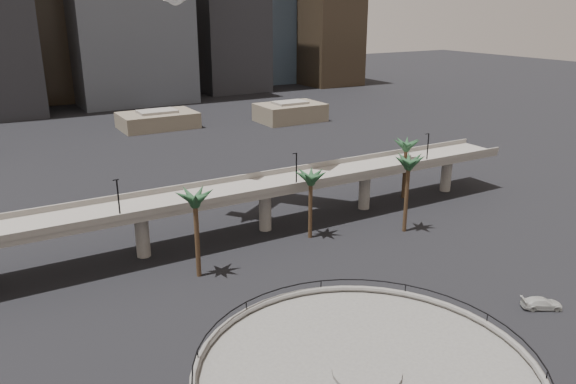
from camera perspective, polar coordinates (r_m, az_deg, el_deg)
overpass at (r=93.66m, az=-8.32°, el=-0.93°), size 130.00×9.30×14.70m
palm_trees at (r=95.99m, az=5.26°, el=2.16°), size 54.40×18.40×14.00m
low_buildings at (r=177.64m, az=-16.99°, el=6.21°), size 135.00×27.50×6.80m
car_b at (r=72.42m, az=5.33°, el=-12.63°), size 5.14×2.41×1.63m
car_c at (r=82.52m, az=24.38°, el=-10.26°), size 5.58×4.49×1.52m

